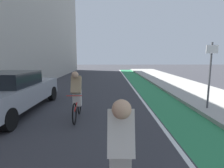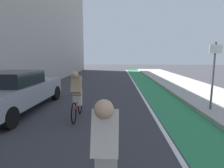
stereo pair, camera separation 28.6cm
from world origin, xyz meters
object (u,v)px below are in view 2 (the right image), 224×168
object	(u,v)px
parked_sedan_silver	(16,91)
street_sign_post	(214,70)
cyclist_mid	(77,95)
cyclist_lead	(106,159)

from	to	relation	value
parked_sedan_silver	street_sign_post	distance (m)	7.40
cyclist_mid	street_sign_post	size ratio (longest dim) A/B	0.70
parked_sedan_silver	cyclist_lead	distance (m)	5.94
parked_sedan_silver	cyclist_lead	world-z (taller)	cyclist_lead
parked_sedan_silver	cyclist_lead	size ratio (longest dim) A/B	2.73
cyclist_mid	parked_sedan_silver	bearing A→B (deg)	162.66
parked_sedan_silver	cyclist_lead	xyz separation A→B (m)	(3.75, -4.60, 0.02)
parked_sedan_silver	street_sign_post	world-z (taller)	street_sign_post
cyclist_lead	street_sign_post	world-z (taller)	street_sign_post
parked_sedan_silver	cyclist_mid	world-z (taller)	cyclist_mid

